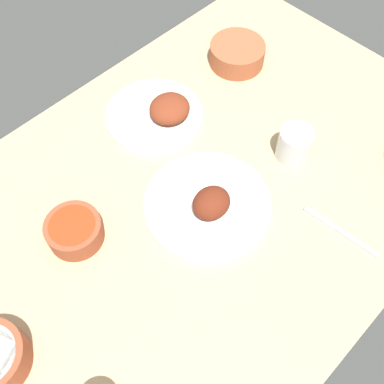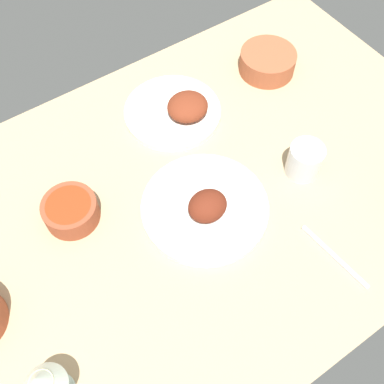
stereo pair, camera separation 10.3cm
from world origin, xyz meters
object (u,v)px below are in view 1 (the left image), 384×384
bowl_potatoes (237,53)px  bowl_sauce (74,230)px  fork_loose (340,231)px  water_tumbler (294,144)px  plate_near_viewer (209,204)px  plate_far_side (160,113)px

bowl_potatoes → bowl_sauce: 65.28cm
bowl_potatoes → fork_loose: 56.39cm
bowl_potatoes → water_tumbler: size_ratio=1.83×
plate_near_viewer → plate_far_side: plate_near_viewer is taller
plate_far_side → bowl_sauce: 37.27cm
fork_loose → plate_far_side: bearing=0.9°
plate_near_viewer → bowl_sauce: 29.31cm
bowl_sauce → plate_far_side: bearing=-161.4°
bowl_sauce → water_tumbler: 53.38cm
bowl_potatoes → plate_near_viewer: bearing=34.7°
plate_far_side → bowl_sauce: bearing=18.6°
plate_near_viewer → bowl_potatoes: (-39.04, -26.99, 1.55)cm
bowl_sauce → water_tumbler: bearing=159.5°
plate_near_viewer → plate_far_side: size_ratio=1.16×
bowl_potatoes → water_tumbler: (14.21, 30.70, 0.93)cm
plate_near_viewer → bowl_potatoes: plate_near_viewer is taller
water_tumbler → fork_loose: water_tumbler is taller
bowl_sauce → fork_loose: 56.89cm
plate_near_viewer → bowl_potatoes: bearing=-145.3°
bowl_sauce → plate_near_viewer: bearing=149.1°
plate_near_viewer → plate_far_side: 28.76cm
plate_near_viewer → water_tumbler: (-24.83, 3.71, 2.47)cm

